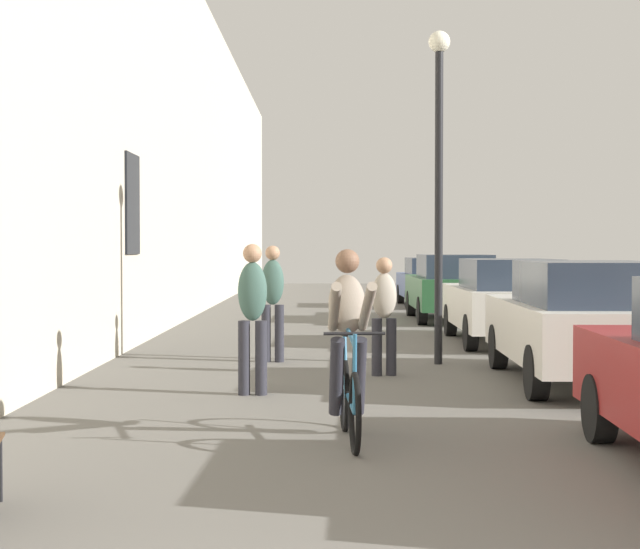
# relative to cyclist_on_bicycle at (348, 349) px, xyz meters

# --- Properties ---
(building_facade_left) EXTENTS (0.54, 68.00, 8.49)m
(building_facade_left) POSITION_rel_cyclist_on_bicycle_xyz_m (-3.74, 7.87, 3.43)
(building_facade_left) COLOR #B7AD99
(building_facade_left) RESTS_ON ground_plane
(cyclist_on_bicycle) EXTENTS (0.52, 1.76, 1.74)m
(cyclist_on_bicycle) POSITION_rel_cyclist_on_bicycle_xyz_m (0.00, 0.00, 0.00)
(cyclist_on_bicycle) COLOR black
(cyclist_on_bicycle) RESTS_ON ground_plane
(pedestrian_near) EXTENTS (0.34, 0.24, 1.77)m
(pedestrian_near) POSITION_rel_cyclist_on_bicycle_xyz_m (-1.06, 2.58, 0.19)
(pedestrian_near) COLOR #26262D
(pedestrian_near) RESTS_ON ground_plane
(pedestrian_mid) EXTENTS (0.38, 0.30, 1.59)m
(pedestrian_mid) POSITION_rel_cyclist_on_bicycle_xyz_m (0.58, 4.31, 0.09)
(pedestrian_mid) COLOR #26262D
(pedestrian_mid) RESTS_ON ground_plane
(pedestrian_far) EXTENTS (0.35, 0.25, 1.75)m
(pedestrian_far) POSITION_rel_cyclist_on_bicycle_xyz_m (-1.00, 5.88, 0.18)
(pedestrian_far) COLOR #26262D
(pedestrian_far) RESTS_ON ground_plane
(street_lamp) EXTENTS (0.32, 0.32, 4.90)m
(street_lamp) POSITION_rel_cyclist_on_bicycle_xyz_m (1.46, 5.61, 2.30)
(street_lamp) COLOR black
(street_lamp) RESTS_ON ground_plane
(parked_car_second) EXTENTS (1.95, 4.42, 1.56)m
(parked_car_second) POSITION_rel_cyclist_on_bicycle_xyz_m (3.03, 3.48, -0.00)
(parked_car_second) COLOR beige
(parked_car_second) RESTS_ON ground_plane
(parked_car_third) EXTENTS (1.84, 4.30, 1.52)m
(parked_car_third) POSITION_rel_cyclist_on_bicycle_xyz_m (3.03, 8.70, -0.02)
(parked_car_third) COLOR beige
(parked_car_third) RESTS_ON ground_plane
(parked_car_fourth) EXTENTS (1.86, 4.39, 1.56)m
(parked_car_fourth) POSITION_rel_cyclist_on_bicycle_xyz_m (2.77, 14.20, -0.00)
(parked_car_fourth) COLOR #23512D
(parked_car_fourth) RESTS_ON ground_plane
(parked_car_fifth) EXTENTS (1.74, 4.03, 1.43)m
(parked_car_fifth) POSITION_rel_cyclist_on_bicycle_xyz_m (2.89, 19.83, -0.07)
(parked_car_fifth) COLOR #384C84
(parked_car_fifth) RESTS_ON ground_plane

